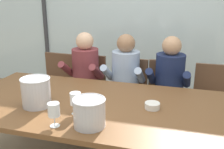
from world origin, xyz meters
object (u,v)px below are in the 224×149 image
(person_pale_blue_shirt, at_px, (124,79))
(ice_bucket_secondary, at_px, (36,92))
(ice_bucket_primary, at_px, (89,112))
(person_maroon_top, at_px, (83,76))
(chair_near_curtain, at_px, (57,82))
(chair_center, at_px, (128,89))
(wine_glass_by_left_taster, at_px, (76,100))
(dining_table, at_px, (101,110))
(chair_left_of_center, at_px, (87,85))
(chair_near_window_right, at_px, (213,98))
(wine_glass_near_bucket, at_px, (54,111))
(person_navy_polo, at_px, (168,83))
(tasting_bowl, at_px, (152,106))
(chair_right_of_center, at_px, (165,92))

(person_pale_blue_shirt, height_order, ice_bucket_secondary, person_pale_blue_shirt)
(ice_bucket_primary, bearing_deg, person_maroon_top, 113.82)
(chair_near_curtain, xyz_separation_m, chair_center, (0.95, -0.00, 0.00))
(wine_glass_by_left_taster, bearing_deg, person_maroon_top, 109.20)
(dining_table, xyz_separation_m, chair_left_of_center, (-0.52, 1.02, -0.18))
(chair_near_window_right, bearing_deg, wine_glass_by_left_taster, -132.79)
(chair_left_of_center, relative_size, person_pale_blue_shirt, 0.73)
(chair_left_of_center, bearing_deg, wine_glass_near_bucket, -74.63)
(chair_near_curtain, bearing_deg, chair_center, 3.33)
(chair_center, xyz_separation_m, person_navy_polo, (0.48, -0.14, 0.17))
(person_pale_blue_shirt, xyz_separation_m, wine_glass_by_left_taster, (-0.13, -1.08, 0.18))
(tasting_bowl, distance_m, wine_glass_near_bucket, 0.79)
(chair_near_window_right, xyz_separation_m, ice_bucket_secondary, (-1.48, -1.16, 0.36))
(chair_left_of_center, relative_size, chair_center, 1.00)
(chair_near_window_right, bearing_deg, tasting_bowl, -120.50)
(dining_table, relative_size, ice_bucket_primary, 10.55)
(chair_near_window_right, xyz_separation_m, tasting_bowl, (-0.56, -0.96, 0.26))
(dining_table, height_order, chair_center, chair_center)
(dining_table, distance_m, ice_bucket_secondary, 0.56)
(chair_center, bearing_deg, tasting_bowl, -61.40)
(chair_left_of_center, xyz_separation_m, wine_glass_near_bucket, (0.33, -1.47, 0.35))
(dining_table, relative_size, person_maroon_top, 2.07)
(person_maroon_top, relative_size, wine_glass_by_left_taster, 6.81)
(chair_left_of_center, relative_size, person_maroon_top, 0.73)
(person_navy_polo, relative_size, wine_glass_by_left_taster, 6.81)
(chair_left_of_center, distance_m, person_maroon_top, 0.24)
(chair_center, bearing_deg, chair_right_of_center, 8.57)
(ice_bucket_primary, xyz_separation_m, wine_glass_by_left_taster, (-0.17, 0.15, 0.01))
(wine_glass_near_bucket, bearing_deg, person_pale_blue_shirt, 81.54)
(person_navy_polo, bearing_deg, chair_right_of_center, 104.62)
(ice_bucket_secondary, xyz_separation_m, wine_glass_by_left_taster, (0.37, -0.05, -0.01))
(person_maroon_top, distance_m, wine_glass_near_bucket, 1.35)
(chair_left_of_center, distance_m, chair_near_window_right, 1.51)
(person_navy_polo, bearing_deg, person_maroon_top, -177.66)
(chair_center, relative_size, chair_near_window_right, 1.00)
(dining_table, bearing_deg, chair_near_window_right, 44.69)
(chair_near_window_right, distance_m, person_navy_polo, 0.53)
(tasting_bowl, bearing_deg, chair_center, 112.92)
(dining_table, bearing_deg, chair_near_curtain, 133.19)
(ice_bucket_secondary, bearing_deg, person_pale_blue_shirt, 64.26)
(person_maroon_top, bearing_deg, tasting_bowl, -39.99)
(dining_table, relative_size, chair_left_of_center, 2.84)
(ice_bucket_secondary, relative_size, tasting_bowl, 1.98)
(chair_right_of_center, xyz_separation_m, person_maroon_top, (-0.97, -0.17, 0.17))
(person_pale_blue_shirt, distance_m, tasting_bowl, 0.94)
(person_pale_blue_shirt, height_order, wine_glass_by_left_taster, person_pale_blue_shirt)
(chair_left_of_center, xyz_separation_m, chair_near_window_right, (1.51, -0.04, 0.00))
(chair_near_curtain, height_order, person_navy_polo, person_navy_polo)
(dining_table, height_order, chair_left_of_center, chair_left_of_center)
(ice_bucket_secondary, bearing_deg, dining_table, 19.86)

